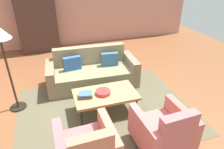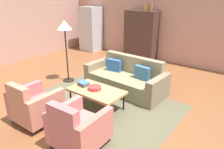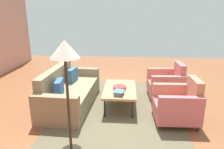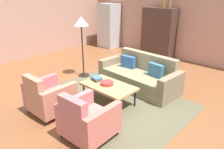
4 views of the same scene
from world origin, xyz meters
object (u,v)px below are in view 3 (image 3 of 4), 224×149
at_px(coffee_table, 120,90).
at_px(armchair_right, 168,84).
at_px(fruit_bowl, 120,87).
at_px(couch, 68,93).
at_px(book_stack, 119,93).
at_px(floor_lamp, 65,61).
at_px(armchair_left, 179,105).

bearing_deg(coffee_table, armchair_right, -62.65).
height_order(armchair_right, fruit_bowl, armchair_right).
xyz_separation_m(couch, book_stack, (-0.39, -1.18, 0.19)).
bearing_deg(floor_lamp, armchair_right, -38.82).
relative_size(fruit_bowl, book_stack, 1.01).
relative_size(coffee_table, armchair_left, 1.36).
xyz_separation_m(armchair_right, floor_lamp, (-2.29, 1.84, 1.10)).
height_order(armchair_left, fruit_bowl, armchair_left).
height_order(coffee_table, armchair_right, armchair_right).
distance_m(book_stack, floor_lamp, 1.75).
bearing_deg(floor_lamp, coffee_table, -21.80).
relative_size(armchair_left, book_stack, 3.09).
distance_m(armchair_left, book_stack, 1.20).
xyz_separation_m(couch, coffee_table, (-0.00, -1.19, 0.11)).
relative_size(armchair_left, armchair_right, 1.00).
xyz_separation_m(couch, armchair_right, (0.60, -2.35, 0.06)).
bearing_deg(couch, armchair_left, 78.33).
xyz_separation_m(coffee_table, armchair_right, (0.60, -1.17, -0.05)).
bearing_deg(floor_lamp, armchair_left, -59.47).
distance_m(couch, coffee_table, 1.19).
bearing_deg(fruit_bowl, book_stack, 179.46).
bearing_deg(couch, coffee_table, 92.49).
relative_size(coffee_table, armchair_right, 1.36).
xyz_separation_m(armchair_left, armchair_right, (1.20, 0.00, 0.00)).
distance_m(couch, fruit_bowl, 1.20).
height_order(couch, armchair_left, armchair_left).
bearing_deg(armchair_left, coffee_table, 61.28).
relative_size(book_stack, floor_lamp, 0.17).
distance_m(fruit_bowl, book_stack, 0.34).
distance_m(coffee_table, book_stack, 0.39).
bearing_deg(coffee_table, book_stack, 179.53).
bearing_deg(coffee_table, couch, 89.80).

